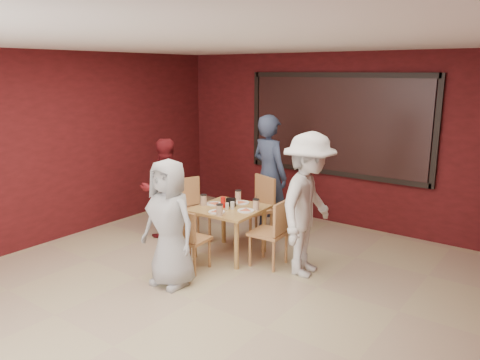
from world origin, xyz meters
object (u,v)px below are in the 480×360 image
Objects in this scene: dining_table at (229,213)px; chair_front at (188,237)px; diner_left at (164,188)px; diner_right at (308,205)px; chair_back at (258,205)px; chair_right at (274,229)px; chair_left at (190,206)px; diner_back at (269,175)px; diner_front at (169,223)px.

dining_table reaches higher than chair_front.
diner_left is 2.44m from diner_right.
chair_back is (-0.03, 0.73, -0.06)m from dining_table.
chair_left is at bearing 176.82° from chair_right.
chair_right is 0.60m from diner_right.
chair_right is 0.48× the size of diner_back.
diner_left is at bearing 56.24° from diner_back.
dining_table is at bearing -8.44° from chair_left.
chair_front is 0.84× the size of chair_back.
chair_left is 0.50m from diner_left.
diner_right is at bearing -0.68° from chair_left.
diner_back reaches higher than diner_right.
diner_back is 1.23× the size of diner_left.
chair_right is (0.78, 0.78, 0.04)m from chair_front.
diner_front is 0.85× the size of diner_right.
diner_left is at bearing 136.75° from diner_front.
diner_back is at bearing 43.70° from diner_right.
diner_front is (0.08, -0.40, 0.30)m from chair_front.
diner_right reaches higher than diner_front.
diner_back is 1.63m from diner_left.
diner_left is (-1.28, 0.02, 0.15)m from dining_table.
diner_front reaches higher than chair_left.
diner_right is at bearing -28.19° from chair_back.
chair_front is at bearing -135.10° from chair_right.
chair_right reaches higher than dining_table.
chair_back reaches higher than dining_table.
diner_back reaches higher than dining_table.
chair_front is at bearing 78.63° from diner_left.
chair_front is 0.91× the size of chair_right.
chair_right is (1.54, -0.09, -0.02)m from chair_left.
diner_right is (1.21, -0.98, -0.04)m from diner_back.
diner_back reaches higher than chair_right.
diner_back is (-0.03, 0.35, 0.39)m from chair_back.
chair_right is at bearing 3.29° from dining_table.
diner_left is (-1.22, -1.06, -0.17)m from diner_back.
chair_back is at bearing 87.84° from chair_front.
diner_back is at bearing 50.61° from chair_left.
diner_right reaches higher than chair_left.
diner_left is at bearing -166.65° from chair_left.
diner_right reaches higher than chair_front.
chair_front is at bearing -96.58° from dining_table.
diner_right is (1.24, 0.84, 0.44)m from chair_front.
diner_left is (-0.43, -0.10, 0.23)m from chair_left.
chair_front is 0.87× the size of chair_left.
diner_right reaches higher than dining_table.
diner_front is at bearing 129.97° from diner_right.
chair_right is (0.72, -0.69, -0.04)m from chair_back.
chair_front is 0.53× the size of diner_front.
dining_table is 0.70m from chair_right.
chair_front is 0.51m from diner_front.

